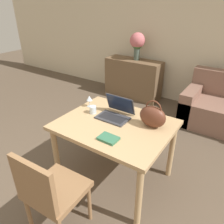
# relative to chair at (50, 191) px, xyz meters

# --- Properties ---
(ground_plane) EXTENTS (14.00, 14.00, 0.00)m
(ground_plane) POSITION_rel_chair_xyz_m (-0.00, 0.16, -0.50)
(ground_plane) COLOR brown
(wall_back) EXTENTS (10.00, 0.06, 2.70)m
(wall_back) POSITION_rel_chair_xyz_m (-0.00, 3.37, 0.85)
(wall_back) COLOR beige
(wall_back) RESTS_ON ground_plane
(dining_table) EXTENTS (1.13, 0.90, 0.73)m
(dining_table) POSITION_rel_chair_xyz_m (0.07, 0.85, 0.14)
(dining_table) COLOR tan
(dining_table) RESTS_ON ground_plane
(chair) EXTENTS (0.46, 0.46, 0.88)m
(chair) POSITION_rel_chair_xyz_m (0.00, 0.00, 0.00)
(chair) COLOR olive
(chair) RESTS_ON ground_plane
(sideboard) EXTENTS (1.14, 0.40, 0.78)m
(sideboard) POSITION_rel_chair_xyz_m (-0.92, 3.04, -0.11)
(sideboard) COLOR brown
(sideboard) RESTS_ON ground_plane
(laptop) EXTENTS (0.34, 0.29, 0.22)m
(laptop) POSITION_rel_chair_xyz_m (-0.01, 0.98, 0.29)
(laptop) COLOR #38383D
(laptop) RESTS_ON dining_table
(drinking_glass) EXTENTS (0.08, 0.08, 0.09)m
(drinking_glass) POSITION_rel_chair_xyz_m (-0.26, 0.90, 0.27)
(drinking_glass) COLOR silver
(drinking_glass) RESTS_ON dining_table
(wine_glass) EXTENTS (0.07, 0.07, 0.14)m
(wine_glass) POSITION_rel_chair_xyz_m (-0.39, 1.01, 0.33)
(wine_glass) COLOR silver
(wine_glass) RESTS_ON dining_table
(handbag) EXTENTS (0.27, 0.15, 0.28)m
(handbag) POSITION_rel_chair_xyz_m (0.40, 1.00, 0.34)
(handbag) COLOR #592D1E
(handbag) RESTS_ON dining_table
(flower_vase) EXTENTS (0.29, 0.29, 0.51)m
(flower_vase) POSITION_rel_chair_xyz_m (-0.88, 3.07, 0.61)
(flower_vase) COLOR #47564C
(flower_vase) RESTS_ON sideboard
(book) EXTENTS (0.18, 0.13, 0.02)m
(book) POSITION_rel_chair_xyz_m (0.17, 0.58, 0.24)
(book) COLOR #336B4C
(book) RESTS_ON dining_table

